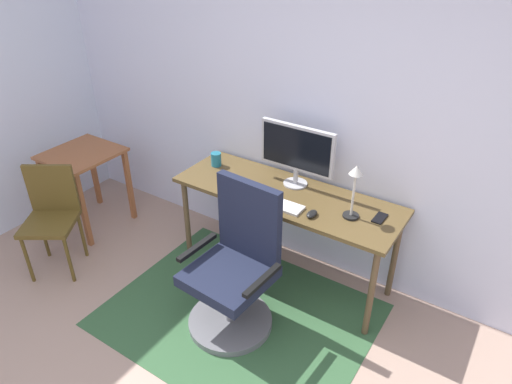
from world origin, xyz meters
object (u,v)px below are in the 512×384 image
at_px(cell_phone, 380,218).
at_px(desk_lamp, 355,183).
at_px(keyboard, 274,202).
at_px(side_table, 84,167).
at_px(computer_mouse, 312,214).
at_px(coffee_cup, 216,159).
at_px(monitor, 297,150).
at_px(office_chair, 235,275).
at_px(folding_chair, 51,212).
at_px(desk, 286,202).

xyz_separation_m(cell_phone, desk_lamp, (-0.17, -0.08, 0.25)).
relative_size(keyboard, side_table, 0.59).
bearing_deg(computer_mouse, coffee_cup, 166.65).
bearing_deg(cell_phone, computer_mouse, -149.33).
bearing_deg(keyboard, desk_lamp, 15.44).
relative_size(monitor, computer_mouse, 5.58).
height_order(coffee_cup, cell_phone, coffee_cup).
bearing_deg(desk_lamp, cell_phone, 25.82).
bearing_deg(side_table, cell_phone, 8.92).
bearing_deg(keyboard, computer_mouse, 1.00).
relative_size(monitor, side_table, 0.80).
relative_size(computer_mouse, coffee_cup, 0.95).
xyz_separation_m(office_chair, folding_chair, (-1.57, -0.28, 0.09)).
xyz_separation_m(keyboard, computer_mouse, (0.29, 0.01, 0.01)).
bearing_deg(cell_phone, desk_lamp, -152.75).
bearing_deg(desk, computer_mouse, -29.72).
relative_size(keyboard, computer_mouse, 4.13).
xyz_separation_m(monitor, coffee_cup, (-0.68, -0.08, -0.23)).
bearing_deg(desk, keyboard, -90.10).
xyz_separation_m(monitor, keyboard, (0.01, -0.32, -0.27)).
height_order(desk, computer_mouse, computer_mouse).
distance_m(coffee_cup, folding_chair, 1.35).
bearing_deg(monitor, computer_mouse, -46.17).
bearing_deg(monitor, side_table, -165.00).
distance_m(desk, keyboard, 0.19).
relative_size(office_chair, side_table, 1.45).
distance_m(coffee_cup, side_table, 1.25).
height_order(monitor, coffee_cup, monitor).
bearing_deg(side_table, office_chair, -8.25).
bearing_deg(computer_mouse, side_table, -175.24).
height_order(monitor, keyboard, monitor).
height_order(monitor, side_table, monitor).
height_order(cell_phone, office_chair, office_chair).
bearing_deg(monitor, coffee_cup, -173.18).
height_order(coffee_cup, office_chair, office_chair).
xyz_separation_m(desk, desk_lamp, (0.51, -0.03, 0.33)).
relative_size(folding_chair, side_table, 1.18).
distance_m(keyboard, folding_chair, 1.77).
bearing_deg(office_chair, coffee_cup, 137.93).
bearing_deg(desk, cell_phone, 4.41).
distance_m(coffee_cup, desk_lamp, 1.23).
xyz_separation_m(desk, coffee_cup, (-0.69, 0.07, 0.13)).
height_order(computer_mouse, side_table, computer_mouse).
relative_size(cell_phone, side_table, 0.19).
distance_m(monitor, office_chair, 0.99).
relative_size(coffee_cup, office_chair, 0.10).
bearing_deg(coffee_cup, desk_lamp, -4.58).
height_order(desk, office_chair, office_chair).
relative_size(desk, computer_mouse, 16.30).
xyz_separation_m(coffee_cup, folding_chair, (-0.91, -0.95, -0.31)).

